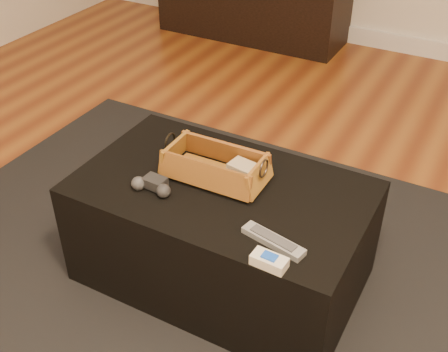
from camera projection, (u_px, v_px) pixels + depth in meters
The scene contains 11 objects.
floor at pixel (194, 314), 2.01m from camera, with size 5.00×5.50×0.01m, color brown.
baseboard at pixel (395, 42), 3.94m from camera, with size 5.00×0.04×0.12m, color white.
media_cabinet at pixel (253, 0), 4.06m from camera, with size 1.35×0.45×0.53m, color black.
area_rug at pixel (216, 284), 2.12m from camera, with size 2.60×2.00×0.01m, color black.
ottoman at pixel (222, 233), 2.03m from camera, with size 1.00×0.60×0.42m, color black.
tv_remote at pixel (209, 173), 1.94m from camera, with size 0.19×0.04×0.02m, color black.
cloth_bundle at pixel (244, 171), 1.91m from camera, with size 0.10×0.07×0.05m, color #CBB58D.
wicker_basket at pixel (215, 167), 1.93m from camera, with size 0.37×0.20×0.13m.
game_controller at pixel (152, 185), 1.87m from camera, with size 0.15×0.08×0.05m.
silver_remote at pixel (273, 241), 1.67m from camera, with size 0.21×0.09×0.02m.
cream_gadget at pixel (269, 261), 1.59m from camera, with size 0.11×0.06×0.04m.
Camera 1 is at (0.75, -1.14, 1.56)m, focal length 45.00 mm.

